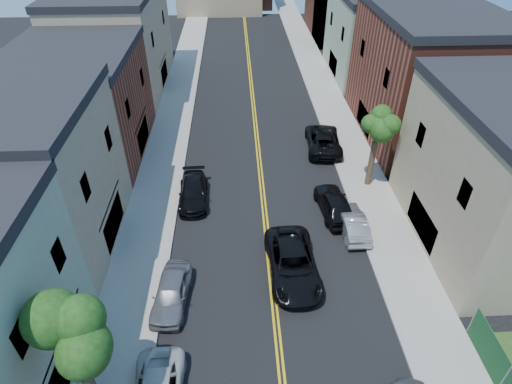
{
  "coord_description": "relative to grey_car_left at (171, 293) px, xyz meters",
  "views": [
    {
      "loc": [
        -1.71,
        4.79,
        18.44
      ],
      "look_at": [
        -0.61,
        26.83,
        2.0
      ],
      "focal_mm": 29.57,
      "sensor_mm": 36.0,
      "label": 1
    }
  ],
  "objects": [
    {
      "name": "sidewalk_left",
      "position": [
        -2.42,
        20.23,
        -0.66
      ],
      "size": [
        3.2,
        100.0,
        0.15
      ],
      "primitive_type": "cube",
      "color": "gray",
      "rests_on": "ground"
    },
    {
      "name": "sidewalk_right",
      "position": [
        13.38,
        20.23,
        -0.66
      ],
      "size": [
        3.2,
        100.0,
        0.15
      ],
      "primitive_type": "cube",
      "color": "gray",
      "rests_on": "ground"
    },
    {
      "name": "curb_left",
      "position": [
        -0.67,
        20.23,
        -0.66
      ],
      "size": [
        0.3,
        100.0,
        0.15
      ],
      "primitive_type": "cube",
      "color": "gray",
      "rests_on": "ground"
    },
    {
      "name": "curb_right",
      "position": [
        11.63,
        20.23,
        -0.66
      ],
      "size": [
        0.3,
        100.0,
        0.15
      ],
      "primitive_type": "cube",
      "color": "gray",
      "rests_on": "ground"
    },
    {
      "name": "bldg_left_tan_near",
      "position": [
        -8.52,
        5.23,
        3.76
      ],
      "size": [
        9.0,
        10.0,
        9.0
      ],
      "primitive_type": "cube",
      "color": "#998466",
      "rests_on": "ground"
    },
    {
      "name": "bldg_left_brick",
      "position": [
        -8.52,
        16.23,
        3.26
      ],
      "size": [
        9.0,
        12.0,
        8.0
      ],
      "primitive_type": "cube",
      "color": "brown",
      "rests_on": "ground"
    },
    {
      "name": "bldg_left_tan_far",
      "position": [
        -8.52,
        30.23,
        4.01
      ],
      "size": [
        9.0,
        16.0,
        9.5
      ],
      "primitive_type": "cube",
      "color": "#998466",
      "rests_on": "ground"
    },
    {
      "name": "bldg_right_tan",
      "position": [
        19.48,
        4.23,
        3.76
      ],
      "size": [
        9.0,
        12.0,
        9.0
      ],
      "primitive_type": "cube",
      "color": "#998466",
      "rests_on": "ground"
    },
    {
      "name": "bldg_right_brick",
      "position": [
        19.48,
        18.23,
        4.26
      ],
      "size": [
        9.0,
        14.0,
        10.0
      ],
      "primitive_type": "cube",
      "color": "brown",
      "rests_on": "ground"
    },
    {
      "name": "bldg_right_palegrn",
      "position": [
        19.48,
        32.23,
        3.51
      ],
      "size": [
        9.0,
        12.0,
        8.5
      ],
      "primitive_type": "cube",
      "color": "gray",
      "rests_on": "ground"
    },
    {
      "name": "tree_left_mid",
      "position": [
        -2.39,
        -5.76,
        5.85
      ],
      "size": [
        5.2,
        5.2,
        9.29
      ],
      "color": "#3C2C1E",
      "rests_on": "sidewalk_left"
    },
    {
      "name": "tree_right_far",
      "position": [
        13.4,
        10.24,
        5.02
      ],
      "size": [
        4.4,
        4.4,
        8.03
      ],
      "color": "#3C2C1E",
      "rests_on": "sidewalk_right"
    },
    {
      "name": "grey_car_left",
      "position": [
        0.0,
        0.0,
        0.0
      ],
      "size": [
        2.16,
        4.49,
        1.48
      ],
      "primitive_type": "imported",
      "rotation": [
        0.0,
        0.0,
        -0.1
      ],
      "color": "slate",
      "rests_on": "ground"
    },
    {
      "name": "black_car_left",
      "position": [
        0.53,
        9.01,
        -0.04
      ],
      "size": [
        2.13,
        4.86,
        1.39
      ],
      "primitive_type": "imported",
      "rotation": [
        0.0,
        0.0,
        0.04
      ],
      "color": "black",
      "rests_on": "ground"
    },
    {
      "name": "black_car_right",
      "position": [
        10.2,
        7.07,
        0.07
      ],
      "size": [
        2.38,
        4.94,
        1.63
      ],
      "primitive_type": "imported",
      "rotation": [
        0.0,
        0.0,
        3.24
      ],
      "color": "black",
      "rests_on": "ground"
    },
    {
      "name": "silver_car_right",
      "position": [
        10.98,
        5.2,
        -0.05
      ],
      "size": [
        1.57,
        4.23,
        1.38
      ],
      "primitive_type": "imported",
      "rotation": [
        0.0,
        0.0,
        3.17
      ],
      "color": "#94979B",
      "rests_on": "ground"
    },
    {
      "name": "dark_car_right_far",
      "position": [
        10.98,
        15.78,
        0.08
      ],
      "size": [
        3.1,
        6.04,
        1.63
      ],
      "primitive_type": "imported",
      "rotation": [
        0.0,
        0.0,
        3.07
      ],
      "color": "black",
      "rests_on": "ground"
    },
    {
      "name": "black_suv_lane",
      "position": [
        6.7,
        1.71,
        0.09
      ],
      "size": [
        2.98,
        6.06,
        1.65
      ],
      "primitive_type": "imported",
      "rotation": [
        0.0,
        0.0,
        0.04
      ],
      "color": "black",
      "rests_on": "ground"
    }
  ]
}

